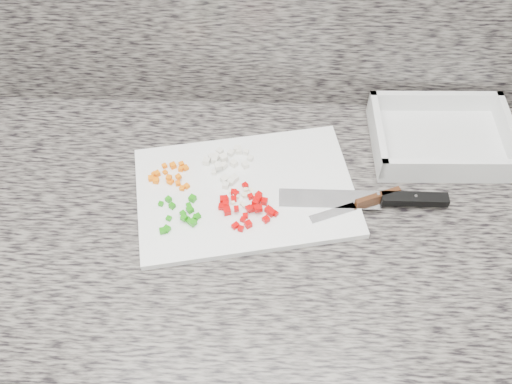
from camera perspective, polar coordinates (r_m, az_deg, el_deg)
cabinet at (r=1.45m, az=-1.27°, el=-12.96°), size 3.92×0.62×0.86m
countertop at (r=1.06m, az=-1.70°, el=-2.79°), size 3.96×0.64×0.04m
cutting_board at (r=1.06m, az=-1.05°, el=0.01°), size 0.44×0.34×0.01m
carrot_pile at (r=1.08m, az=-8.61°, el=1.69°), size 0.08×0.07×0.02m
onion_pile at (r=1.09m, az=-2.96°, el=2.80°), size 0.10×0.10×0.02m
green_pepper_pile at (r=1.02m, az=-7.38°, el=-2.20°), size 0.08×0.09×0.02m
red_pepper_pile at (r=1.02m, az=-0.94°, el=-1.51°), size 0.11×0.11×0.02m
garlic_pile at (r=1.04m, az=-1.29°, el=-0.31°), size 0.05×0.05×0.01m
chef_knife at (r=1.06m, az=12.81°, el=-0.70°), size 0.31×0.04×0.02m
paring_knife at (r=1.05m, az=10.99°, el=-0.90°), size 0.17×0.08×0.02m
tray at (r=1.19m, az=18.00°, el=5.08°), size 0.27×0.20×0.06m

